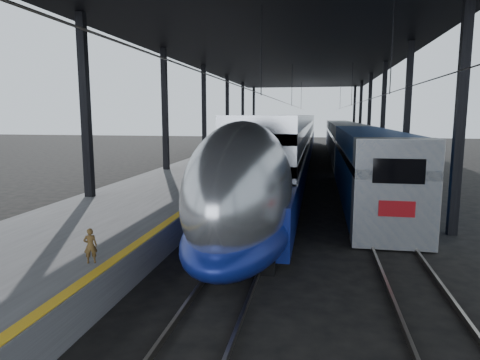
# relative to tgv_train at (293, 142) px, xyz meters

# --- Properties ---
(ground) EXTENTS (160.00, 160.00, 0.00)m
(ground) POSITION_rel_tgv_train_xyz_m (-2.00, -28.07, -2.17)
(ground) COLOR black
(ground) RESTS_ON ground
(platform) EXTENTS (6.00, 80.00, 1.00)m
(platform) POSITION_rel_tgv_train_xyz_m (-5.50, -8.07, -1.67)
(platform) COLOR #4C4C4F
(platform) RESTS_ON ground
(yellow_strip) EXTENTS (0.30, 80.00, 0.01)m
(yellow_strip) POSITION_rel_tgv_train_xyz_m (-2.70, -8.07, -1.17)
(yellow_strip) COLOR gold
(yellow_strip) RESTS_ON platform
(rails) EXTENTS (6.52, 80.00, 0.16)m
(rails) POSITION_rel_tgv_train_xyz_m (2.50, -8.07, -2.09)
(rails) COLOR slate
(rails) RESTS_ON ground
(canopy) EXTENTS (18.00, 75.00, 9.47)m
(canopy) POSITION_rel_tgv_train_xyz_m (-0.10, -8.07, 6.95)
(canopy) COLOR black
(canopy) RESTS_ON ground
(tgv_train) EXTENTS (3.24, 65.20, 4.64)m
(tgv_train) POSITION_rel_tgv_train_xyz_m (0.00, 0.00, 0.00)
(tgv_train) COLOR #ACAEB3
(tgv_train) RESTS_ON ground
(second_train) EXTENTS (2.81, 56.05, 3.87)m
(second_train) POSITION_rel_tgv_train_xyz_m (5.00, 1.48, -0.21)
(second_train) COLOR navy
(second_train) RESTS_ON ground
(child) EXTENTS (0.38, 0.33, 0.89)m
(child) POSITION_rel_tgv_train_xyz_m (-3.16, -31.22, -0.72)
(child) COLOR brown
(child) RESTS_ON platform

